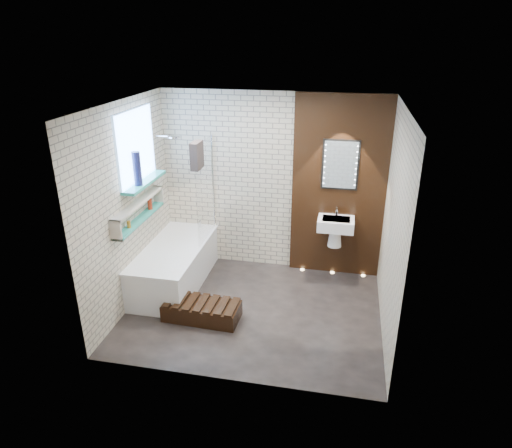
% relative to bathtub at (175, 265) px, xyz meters
% --- Properties ---
extents(ground, '(3.20, 3.20, 0.00)m').
position_rel_bathtub_xyz_m(ground, '(1.22, -0.45, -0.29)').
color(ground, black).
rests_on(ground, ground).
extents(room_shell, '(3.24, 3.20, 2.60)m').
position_rel_bathtub_xyz_m(room_shell, '(1.22, -0.45, 1.01)').
color(room_shell, '#C1B099').
rests_on(room_shell, ground).
extents(walnut_panel, '(1.30, 0.06, 2.60)m').
position_rel_bathtub_xyz_m(walnut_panel, '(2.17, 0.82, 1.01)').
color(walnut_panel, black).
rests_on(walnut_panel, ground).
extents(clerestory_window, '(0.18, 1.00, 0.94)m').
position_rel_bathtub_xyz_m(clerestory_window, '(-0.34, -0.10, 1.61)').
color(clerestory_window, '#7FADE0').
rests_on(clerestory_window, room_shell).
extents(display_niche, '(0.14, 1.30, 0.26)m').
position_rel_bathtub_xyz_m(display_niche, '(-0.31, -0.30, 0.91)').
color(display_niche, teal).
rests_on(display_niche, room_shell).
extents(bathtub, '(0.79, 1.74, 0.70)m').
position_rel_bathtub_xyz_m(bathtub, '(0.00, 0.00, 0.00)').
color(bathtub, white).
rests_on(bathtub, ground).
extents(bath_screen, '(0.01, 0.78, 1.40)m').
position_rel_bathtub_xyz_m(bath_screen, '(0.35, 0.44, 0.99)').
color(bath_screen, white).
rests_on(bath_screen, bathtub).
extents(towel, '(0.10, 0.27, 0.36)m').
position_rel_bathtub_xyz_m(towel, '(0.35, 0.15, 1.56)').
color(towel, black).
rests_on(towel, bath_screen).
extents(shower_head, '(0.18, 0.18, 0.02)m').
position_rel_bathtub_xyz_m(shower_head, '(-0.08, 0.50, 1.71)').
color(shower_head, silver).
rests_on(shower_head, room_shell).
extents(washbasin, '(0.50, 0.36, 0.58)m').
position_rel_bathtub_xyz_m(washbasin, '(2.17, 0.62, 0.50)').
color(washbasin, white).
rests_on(washbasin, walnut_panel).
extents(led_mirror, '(0.50, 0.02, 0.70)m').
position_rel_bathtub_xyz_m(led_mirror, '(2.17, 0.78, 1.36)').
color(led_mirror, black).
rests_on(led_mirror, walnut_panel).
extents(walnut_step, '(0.96, 0.46, 0.21)m').
position_rel_bathtub_xyz_m(walnut_step, '(0.62, -0.75, -0.19)').
color(walnut_step, black).
rests_on(walnut_step, ground).
extents(niche_bottles, '(0.06, 0.69, 0.15)m').
position_rel_bathtub_xyz_m(niche_bottles, '(-0.31, -0.12, 0.88)').
color(niche_bottles, '#A9671A').
rests_on(niche_bottles, display_niche).
extents(sill_vases, '(0.10, 0.10, 0.43)m').
position_rel_bathtub_xyz_m(sill_vases, '(-0.28, -0.29, 1.47)').
color(sill_vases, '#141639').
rests_on(sill_vases, clerestory_window).
extents(floor_uplights, '(0.96, 0.06, 0.01)m').
position_rel_bathtub_xyz_m(floor_uplights, '(2.17, 0.75, -0.29)').
color(floor_uplights, '#FFD899').
rests_on(floor_uplights, ground).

